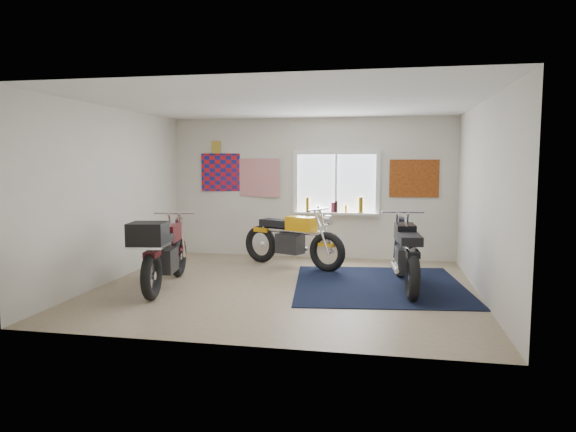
% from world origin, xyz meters
% --- Properties ---
extents(ground, '(5.50, 5.50, 0.00)m').
position_xyz_m(ground, '(0.00, 0.00, 0.00)').
color(ground, '#9E896B').
rests_on(ground, ground).
extents(room_shell, '(5.50, 5.50, 5.50)m').
position_xyz_m(room_shell, '(0.00, 0.00, 1.64)').
color(room_shell, white).
rests_on(room_shell, ground).
extents(navy_rug, '(2.80, 2.88, 0.01)m').
position_xyz_m(navy_rug, '(1.36, 0.36, 0.01)').
color(navy_rug, black).
rests_on(navy_rug, ground).
extents(window_assembly, '(1.66, 0.17, 1.26)m').
position_xyz_m(window_assembly, '(0.50, 2.47, 1.37)').
color(window_assembly, white).
rests_on(window_assembly, room_shell).
extents(oil_bottles, '(1.10, 0.09, 0.30)m').
position_xyz_m(oil_bottles, '(0.54, 2.40, 1.02)').
color(oil_bottles, brown).
rests_on(oil_bottles, window_assembly).
extents(flag_display, '(1.60, 0.10, 1.17)m').
position_xyz_m(flag_display, '(-1.90, 2.48, 2.15)').
color(flag_display, red).
rests_on(flag_display, room_shell).
extents(triumph_poster, '(0.90, 0.03, 0.70)m').
position_xyz_m(triumph_poster, '(1.95, 2.48, 1.55)').
color(triumph_poster, '#A54C14').
rests_on(triumph_poster, room_shell).
extents(yellow_triumph, '(1.99, 1.02, 1.07)m').
position_xyz_m(yellow_triumph, '(-0.18, 1.51, 0.47)').
color(yellow_triumph, black).
rests_on(yellow_triumph, ground).
extents(black_chrome_bike, '(0.66, 2.15, 1.10)m').
position_xyz_m(black_chrome_bike, '(1.75, 0.29, 0.48)').
color(black_chrome_bike, black).
rests_on(black_chrome_bike, navy_rug).
extents(maroon_tourer, '(0.79, 2.12, 1.08)m').
position_xyz_m(maroon_tourer, '(-1.73, -0.49, 0.56)').
color(maroon_tourer, black).
rests_on(maroon_tourer, ground).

